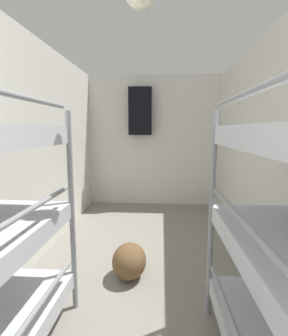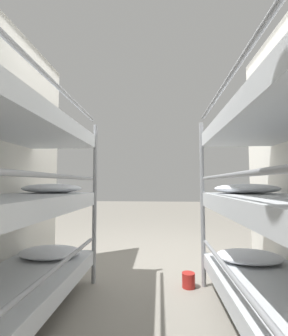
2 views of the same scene
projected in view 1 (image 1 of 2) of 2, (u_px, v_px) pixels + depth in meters
wall_left at (10, 153)px, 2.54m from camera, size 0.06×5.65×2.55m
wall_right at (288, 155)px, 2.36m from camera, size 0.06×5.65×2.55m
wall_back at (154, 141)px, 5.21m from camera, size 2.66×0.06×2.55m
duffel_bag at (129, 261)px, 2.66m from camera, size 0.35×0.45×0.35m
hanging_coat at (140, 111)px, 4.99m from camera, size 0.44×0.12×0.90m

